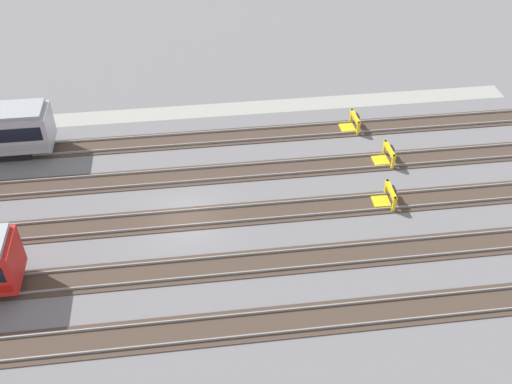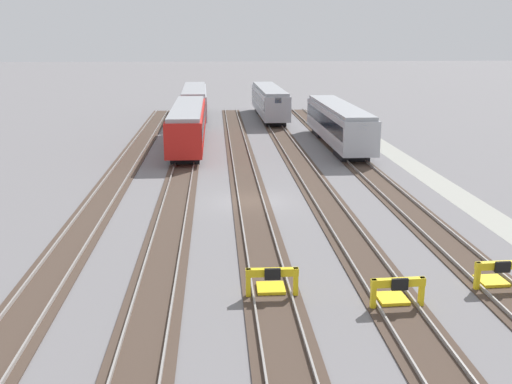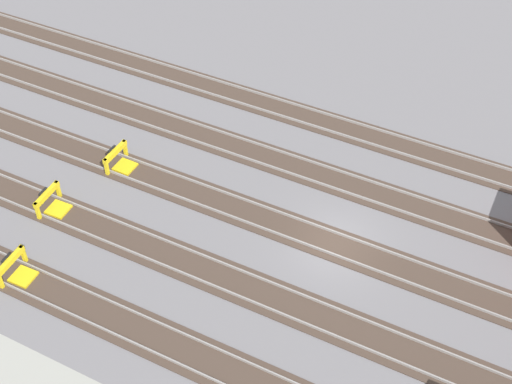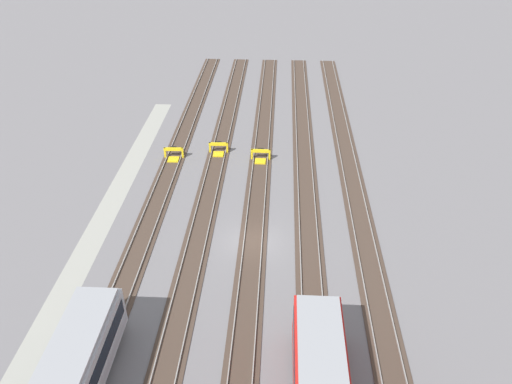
% 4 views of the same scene
% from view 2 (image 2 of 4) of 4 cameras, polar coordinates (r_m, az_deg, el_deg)
% --- Properties ---
extents(ground_plane, '(400.00, 400.00, 0.00)m').
position_cam_2_polar(ground_plane, '(35.69, -0.50, -0.96)').
color(ground_plane, slate).
extents(service_walkway, '(54.00, 2.00, 0.01)m').
position_cam_2_polar(service_walkway, '(38.63, 18.98, -0.55)').
color(service_walkway, '#9E9E93').
rests_on(service_walkway, ground).
extents(rail_track_nearest, '(90.00, 2.23, 0.21)m').
position_cam_2_polar(rail_track_nearest, '(37.26, 13.30, -0.62)').
color(rail_track_nearest, '#47382D').
rests_on(rail_track_nearest, ground).
extents(rail_track_near_inner, '(90.00, 2.23, 0.21)m').
position_cam_2_polar(rail_track_near_inner, '(36.20, 6.55, -0.76)').
color(rail_track_near_inner, '#47382D').
rests_on(rail_track_near_inner, ground).
extents(rail_track_middle, '(90.00, 2.24, 0.21)m').
position_cam_2_polar(rail_track_middle, '(35.67, -0.50, -0.89)').
color(rail_track_middle, '#47382D').
rests_on(rail_track_middle, ground).
extents(rail_track_far_inner, '(90.00, 2.23, 0.21)m').
position_cam_2_polar(rail_track_far_inner, '(35.70, -7.65, -1.01)').
color(rail_track_far_inner, '#47382D').
rests_on(rail_track_far_inner, ground).
extents(rail_track_farthest, '(90.00, 2.23, 0.21)m').
position_cam_2_polar(rail_track_farthest, '(36.27, -14.68, -1.12)').
color(rail_track_farthest, '#47382D').
rests_on(rail_track_farthest, ground).
extents(subway_car_front_row_leftmost, '(18.04, 3.08, 3.70)m').
position_cam_2_polar(subway_car_front_row_leftmost, '(72.11, 1.27, 8.64)').
color(subway_car_front_row_leftmost, '#ADAFB7').
rests_on(subway_car_front_row_leftmost, ground).
extents(subway_car_front_row_left_inner, '(18.05, 3.15, 3.70)m').
position_cam_2_polar(subway_car_front_row_left_inner, '(72.09, -5.87, 8.57)').
color(subway_car_front_row_left_inner, '#ADAFB7').
rests_on(subway_car_front_row_left_inner, ground).
extents(subway_car_front_row_centre, '(18.01, 2.90, 3.70)m').
position_cam_2_polar(subway_car_front_row_centre, '(53.13, -6.50, 6.38)').
color(subway_car_front_row_centre, red).
rests_on(subway_car_front_row_centre, ground).
extents(subway_car_front_row_right_inner, '(18.00, 2.86, 3.70)m').
position_cam_2_polar(subway_car_front_row_right_inner, '(54.19, 7.82, 6.50)').
color(subway_car_front_row_right_inner, '#ADAFB7').
rests_on(subway_car_front_row_right_inner, ground).
extents(bumper_stop_nearest_track, '(1.37, 2.01, 1.22)m').
position_cam_2_polar(bumper_stop_nearest_track, '(25.56, 21.89, -7.31)').
color(bumper_stop_nearest_track, yellow).
rests_on(bumper_stop_nearest_track, ground).
extents(bumper_stop_near_inner_track, '(1.37, 2.01, 1.22)m').
position_cam_2_polar(bumper_stop_near_inner_track, '(22.80, 13.11, -9.27)').
color(bumper_stop_near_inner_track, yellow).
rests_on(bumper_stop_near_inner_track, ground).
extents(bumper_stop_middle_track, '(1.35, 2.00, 1.22)m').
position_cam_2_polar(bumper_stop_middle_track, '(23.10, 1.49, -8.54)').
color(bumper_stop_middle_track, yellow).
rests_on(bumper_stop_middle_track, ground).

